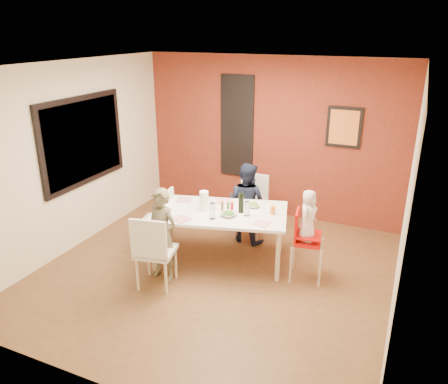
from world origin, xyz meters
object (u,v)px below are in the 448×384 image
at_px(dining_table, 220,216).
at_px(child_far, 246,203).
at_px(paper_towel_roll, 204,201).
at_px(toddler, 308,215).
at_px(wine_bottle, 241,203).
at_px(child_near, 162,235).
at_px(chair_near, 153,249).
at_px(chair_left, 161,217).
at_px(high_chair, 304,238).
at_px(chair_far, 252,202).

height_order(dining_table, child_far, child_far).
distance_m(child_far, paper_towel_roll, 0.89).
bearing_deg(toddler, wine_bottle, 95.31).
bearing_deg(toddler, child_near, 122.09).
relative_size(dining_table, wine_bottle, 7.43).
bearing_deg(child_far, toddler, 157.44).
height_order(chair_near, paper_towel_roll, paper_towel_roll).
distance_m(wine_bottle, paper_towel_roll, 0.51).
distance_m(dining_table, wine_bottle, 0.36).
bearing_deg(chair_near, chair_left, -74.90).
height_order(high_chair, child_near, child_near).
xyz_separation_m(chair_left, toddler, (2.13, 0.08, 0.37)).
bearing_deg(toddler, dining_table, 99.64).
relative_size(chair_far, toddler, 1.45).
height_order(chair_left, child_near, child_near).
distance_m(chair_far, child_far, 0.26).
bearing_deg(chair_far, dining_table, -97.49).
bearing_deg(child_near, chair_near, -77.61).
bearing_deg(child_far, chair_far, -79.78).
bearing_deg(wine_bottle, chair_near, -125.33).
relative_size(dining_table, paper_towel_roll, 7.40).
distance_m(chair_left, paper_towel_roll, 0.81).
bearing_deg(high_chair, paper_towel_roll, 84.26).
bearing_deg(chair_left, child_near, 25.21).
bearing_deg(chair_left, toddler, 84.36).
distance_m(dining_table, chair_left, 0.94).
bearing_deg(child_far, chair_near, 81.24).
height_order(dining_table, child_near, child_near).
distance_m(chair_near, child_far, 1.80).
distance_m(high_chair, paper_towel_roll, 1.43).
distance_m(toddler, paper_towel_roll, 1.42).
relative_size(chair_left, high_chair, 0.98).
height_order(dining_table, chair_near, chair_near).
xyz_separation_m(dining_table, wine_bottle, (0.28, 0.08, 0.20)).
bearing_deg(toddler, high_chair, 114.41).
height_order(chair_left, child_far, child_far).
bearing_deg(chair_left, dining_table, 84.53).
bearing_deg(dining_table, chair_near, -115.49).
height_order(chair_far, wine_bottle, wine_bottle).
height_order(child_near, paper_towel_roll, child_near).
bearing_deg(chair_near, paper_towel_roll, -116.65).
height_order(chair_near, child_far, child_far).
xyz_separation_m(child_near, paper_towel_roll, (0.27, 0.68, 0.27)).
distance_m(dining_table, child_near, 0.87).
bearing_deg(chair_far, paper_towel_roll, -108.37).
bearing_deg(chair_far, child_far, -90.78).
bearing_deg(child_near, high_chair, 32.95).
xyz_separation_m(chair_left, child_near, (0.45, -0.69, 0.11)).
xyz_separation_m(chair_far, toddler, (1.10, -0.94, 0.35)).
height_order(high_chair, toddler, toddler).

